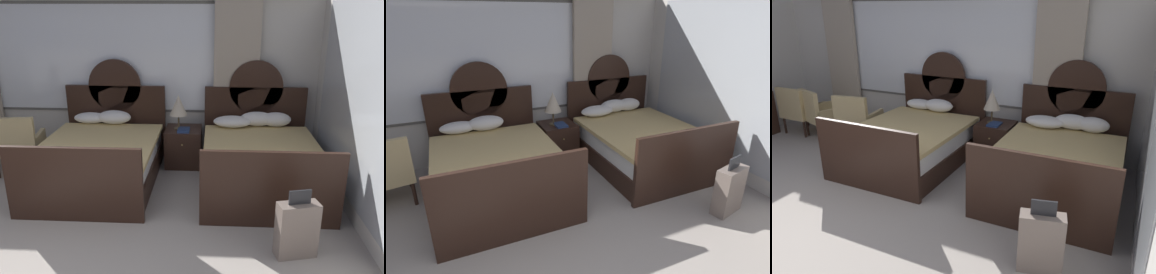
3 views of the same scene
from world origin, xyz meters
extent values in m
cube|color=beige|center=(0.00, 3.82, 1.35)|extent=(6.84, 0.07, 2.70)
cube|color=#5B5954|center=(0.00, 3.78, 1.61)|extent=(3.90, 0.02, 1.74)
cube|color=white|center=(0.00, 3.77, 1.61)|extent=(3.82, 0.02, 1.66)
cube|color=tan|center=(-2.12, 3.69, 1.30)|extent=(0.71, 0.08, 2.60)
cube|color=tan|center=(2.12, 3.69, 1.30)|extent=(0.71, 0.08, 2.60)
cube|color=#B2B7BC|center=(3.41, 1.89, 1.35)|extent=(0.01, 3.07, 2.27)
cube|color=black|center=(0.19, 2.60, 0.15)|extent=(1.53, 2.05, 0.30)
cube|color=white|center=(0.19, 2.60, 0.43)|extent=(1.47, 1.95, 0.26)
cube|color=tan|center=(0.19, 2.52, 0.59)|extent=(1.57, 1.85, 0.06)
cube|color=black|center=(0.19, 3.65, 0.60)|extent=(1.61, 0.06, 1.19)
cylinder|color=black|center=(0.19, 3.65, 1.19)|extent=(0.84, 0.06, 0.84)
cube|color=black|center=(0.19, 1.54, 0.46)|extent=(1.61, 0.06, 0.93)
ellipsoid|color=white|center=(-0.19, 3.46, 0.71)|extent=(0.53, 0.28, 0.17)
ellipsoid|color=white|center=(0.20, 3.43, 0.73)|extent=(0.53, 0.30, 0.22)
cube|color=black|center=(2.44, 2.60, 0.15)|extent=(1.53, 2.05, 0.30)
cube|color=white|center=(2.44, 2.60, 0.43)|extent=(1.47, 1.95, 0.26)
cube|color=tan|center=(2.44, 2.52, 0.59)|extent=(1.57, 1.85, 0.06)
cube|color=black|center=(2.44, 3.65, 0.60)|extent=(1.61, 0.06, 1.19)
cylinder|color=black|center=(2.44, 3.65, 1.19)|extent=(0.84, 0.06, 0.84)
cube|color=black|center=(2.44, 1.54, 0.46)|extent=(1.61, 0.06, 0.93)
ellipsoid|color=white|center=(2.07, 3.37, 0.71)|extent=(0.59, 0.33, 0.17)
ellipsoid|color=white|center=(2.46, 3.46, 0.73)|extent=(0.54, 0.27, 0.22)
ellipsoid|color=white|center=(2.75, 3.44, 0.73)|extent=(0.46, 0.27, 0.22)
cube|color=black|center=(1.31, 3.32, 0.30)|extent=(0.56, 0.56, 0.59)
sphere|color=tan|center=(1.31, 3.03, 0.43)|extent=(0.02, 0.02, 0.02)
cylinder|color=brown|center=(1.24, 3.30, 0.60)|extent=(0.14, 0.14, 0.02)
cylinder|color=brown|center=(1.24, 3.30, 0.72)|extent=(0.03, 0.03, 0.20)
cone|color=beige|center=(1.24, 3.30, 0.98)|extent=(0.27, 0.27, 0.31)
cube|color=navy|center=(1.32, 3.21, 0.61)|extent=(0.18, 0.26, 0.03)
cube|color=tan|center=(-1.15, 2.94, 0.37)|extent=(0.73, 0.73, 0.10)
cube|color=tan|center=(-1.10, 2.67, 0.67)|extent=(0.64, 0.18, 0.49)
cube|color=tan|center=(-0.86, 2.99, 0.50)|extent=(0.15, 0.57, 0.16)
cube|color=tan|center=(-1.43, 2.90, 0.50)|extent=(0.15, 0.57, 0.16)
cylinder|color=black|center=(-0.92, 3.25, 0.16)|extent=(0.04, 0.04, 0.32)
cylinder|color=black|center=(-1.45, 3.16, 0.16)|extent=(0.04, 0.04, 0.32)
cylinder|color=black|center=(-0.84, 2.72, 0.16)|extent=(0.04, 0.04, 0.32)
cylinder|color=black|center=(-1.37, 2.64, 0.16)|extent=(0.04, 0.04, 0.32)
cube|color=tan|center=(-1.99, 2.94, 0.37)|extent=(0.80, 0.80, 0.10)
cube|color=tan|center=(-2.08, 2.68, 0.67)|extent=(0.63, 0.28, 0.49)
cube|color=tan|center=(-1.72, 2.85, 0.50)|extent=(0.24, 0.56, 0.16)
cube|color=tan|center=(-2.27, 3.03, 0.50)|extent=(0.24, 0.56, 0.16)
cylinder|color=black|center=(-1.65, 3.11, 0.16)|extent=(0.04, 0.04, 0.32)
cylinder|color=black|center=(-2.16, 3.28, 0.16)|extent=(0.04, 0.04, 0.32)
cylinder|color=black|center=(-1.82, 2.60, 0.16)|extent=(0.04, 0.04, 0.32)
cylinder|color=black|center=(-2.33, 2.77, 0.16)|extent=(0.04, 0.04, 0.32)
cube|color=tan|center=(-2.56, 2.94, 0.37)|extent=(0.64, 0.64, 0.10)
cube|color=tan|center=(-2.56, 2.67, 0.67)|extent=(0.64, 0.08, 0.49)
cube|color=tan|center=(-2.27, 2.94, 0.50)|extent=(0.06, 0.57, 0.16)
cube|color=tan|center=(-2.85, 2.94, 0.50)|extent=(0.06, 0.57, 0.16)
cylinder|color=black|center=(-2.29, 3.21, 0.16)|extent=(0.04, 0.04, 0.32)
cylinder|color=black|center=(-2.82, 3.21, 0.16)|extent=(0.04, 0.04, 0.32)
cylinder|color=black|center=(-2.29, 2.67, 0.16)|extent=(0.04, 0.04, 0.32)
cylinder|color=black|center=(-2.83, 2.68, 0.16)|extent=(0.04, 0.04, 0.32)
cube|color=#75665B|center=(2.63, 1.01, 0.29)|extent=(0.44, 0.26, 0.59)
cube|color=#232326|center=(2.63, 1.01, 0.66)|extent=(0.22, 0.07, 0.15)
cylinder|color=black|center=(2.47, 0.98, 0.03)|extent=(0.05, 0.03, 0.05)
cylinder|color=black|center=(2.79, 1.05, 0.03)|extent=(0.05, 0.03, 0.05)
camera|label=1|loc=(1.78, -2.41, 2.45)|focal=36.31mm
camera|label=2|loc=(-0.31, -1.14, 2.23)|focal=28.59mm
camera|label=3|loc=(3.17, -1.74, 2.32)|focal=33.13mm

